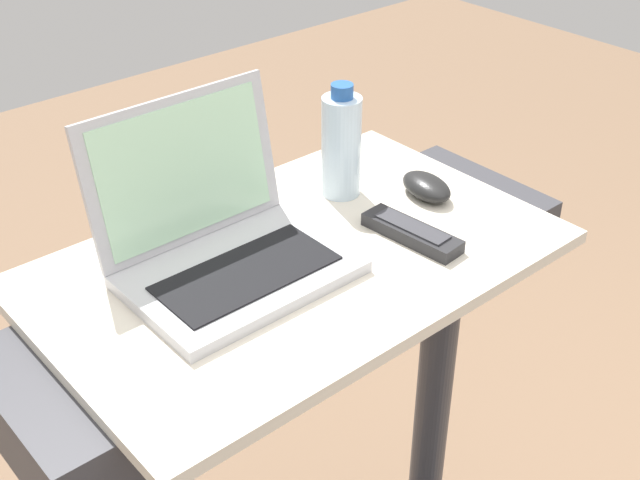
# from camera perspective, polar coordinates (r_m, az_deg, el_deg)

# --- Properties ---
(desk_board) EXTENTS (0.75, 0.47, 0.02)m
(desk_board) POSITION_cam_1_polar(r_m,az_deg,el_deg) (1.21, -1.55, -1.44)
(desk_board) COLOR beige
(desk_board) RESTS_ON treadmill_base
(laptop) EXTENTS (0.30, 0.25, 0.23)m
(laptop) POSITION_cam_1_polar(r_m,az_deg,el_deg) (1.16, -6.76, 0.07)
(laptop) COLOR #B7B7BC
(laptop) RESTS_ON desk_board
(computer_mouse) EXTENTS (0.08, 0.11, 0.03)m
(computer_mouse) POSITION_cam_1_polar(r_m,az_deg,el_deg) (1.35, 7.30, 3.65)
(computer_mouse) COLOR black
(computer_mouse) RESTS_ON desk_board
(water_bottle) EXTENTS (0.06, 0.06, 0.19)m
(water_bottle) POSITION_cam_1_polar(r_m,az_deg,el_deg) (1.32, 1.46, 6.54)
(water_bottle) COLOR silver
(water_bottle) RESTS_ON desk_board
(tv_remote) EXTENTS (0.06, 0.16, 0.02)m
(tv_remote) POSITION_cam_1_polar(r_m,az_deg,el_deg) (1.24, 6.30, 0.52)
(tv_remote) COLOR #232326
(tv_remote) RESTS_ON desk_board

